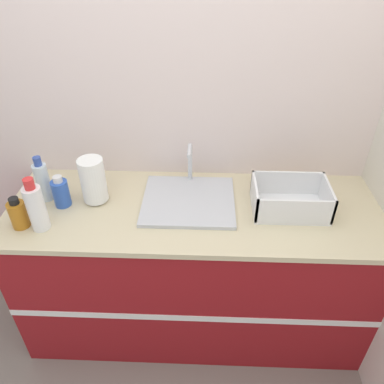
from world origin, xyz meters
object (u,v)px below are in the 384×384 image
at_px(dish_rack, 290,201).
at_px(bottle_white_spray, 36,207).
at_px(paper_towel_roll, 93,180).
at_px(bottle_clear, 43,181).
at_px(sink, 189,199).
at_px(bottle_blue, 61,192).
at_px(bottle_amber, 18,214).

distance_m(dish_rack, bottle_white_spray, 1.22).
bearing_deg(paper_towel_roll, bottle_white_spray, -132.66).
bearing_deg(bottle_white_spray, bottle_clear, 103.73).
height_order(sink, bottle_blue, sink).
distance_m(bottle_white_spray, bottle_blue, 0.19).
distance_m(sink, bottle_white_spray, 0.74).
height_order(paper_towel_roll, bottle_clear, bottle_clear).
height_order(bottle_amber, bottle_blue, bottle_blue).
xyz_separation_m(sink, dish_rack, (0.51, -0.04, 0.04)).
xyz_separation_m(bottle_amber, bottle_blue, (0.15, 0.17, 0.00)).
relative_size(bottle_white_spray, bottle_clear, 1.10).
xyz_separation_m(bottle_amber, bottle_white_spray, (0.10, -0.01, 0.05)).
height_order(bottle_amber, bottle_clear, bottle_clear).
distance_m(paper_towel_roll, bottle_blue, 0.18).
distance_m(bottle_amber, bottle_white_spray, 0.11).
bearing_deg(bottle_white_spray, bottle_blue, 75.87).
relative_size(dish_rack, bottle_white_spray, 1.34).
bearing_deg(sink, dish_rack, -4.88).
xyz_separation_m(dish_rack, bottle_blue, (-1.16, -0.01, 0.02)).
xyz_separation_m(sink, paper_towel_roll, (-0.49, -0.01, 0.11)).
bearing_deg(bottle_amber, bottle_blue, 49.80).
relative_size(paper_towel_roll, bottle_white_spray, 0.88).
xyz_separation_m(paper_towel_roll, dish_rack, (1.00, -0.04, -0.07)).
bearing_deg(bottle_clear, bottle_blue, -25.14).
distance_m(sink, bottle_clear, 0.76).
bearing_deg(dish_rack, sink, 175.12).
bearing_deg(bottle_blue, sink, 4.45).
height_order(sink, bottle_amber, sink).
bearing_deg(sink, bottle_amber, -164.20).
bearing_deg(sink, bottle_blue, -175.55).
bearing_deg(bottle_amber, bottle_clear, 78.57).
height_order(sink, bottle_clear, bottle_clear).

